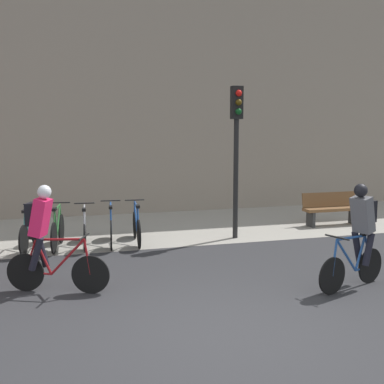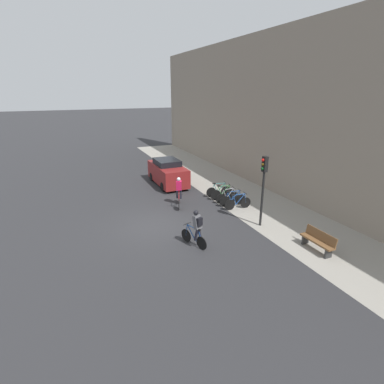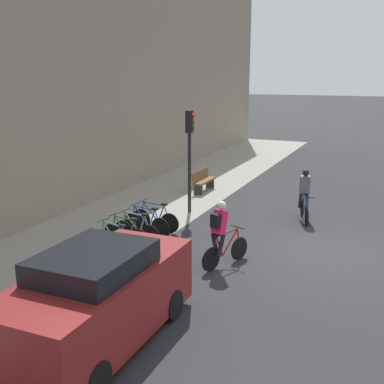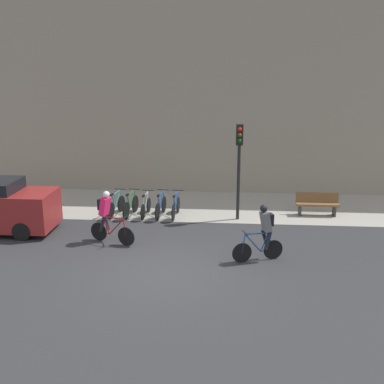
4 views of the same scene
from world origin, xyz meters
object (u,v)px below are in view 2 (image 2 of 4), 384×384
object	(u,v)px
cyclist_pink	(179,190)
traffic_light_pole	(264,179)
parked_bike_2	(228,197)
bench	(318,241)
parked_bike_3	(233,199)
parked_bike_1	(223,193)
cyclist_grey	(196,227)
parked_car	(168,172)
parked_bike_4	(238,203)
parked_bike_0	(219,191)

from	to	relation	value
cyclist_pink	traffic_light_pole	xyz separation A→B (m)	(4.32, 2.78, 1.56)
parked_bike_2	bench	xyz separation A→B (m)	(6.64, 0.62, 0.09)
parked_bike_3	parked_bike_1	bearing A→B (deg)	179.96
cyclist_grey	parked_bike_3	world-z (taller)	cyclist_grey
parked_bike_3	parked_car	distance (m)	6.02
cyclist_grey	parked_bike_4	xyz separation A→B (m)	(-3.08, 4.05, -0.55)
traffic_light_pole	parked_bike_3	bearing A→B (deg)	177.43
parked_bike_2	traffic_light_pole	xyz separation A→B (m)	(3.55, -0.13, 2.12)
cyclist_pink	parked_car	world-z (taller)	parked_car
parked_bike_2	cyclist_pink	bearing A→B (deg)	-104.88
parked_bike_0	parked_bike_2	bearing A→B (deg)	-0.03
parked_bike_1	parked_bike_3	world-z (taller)	parked_bike_1
parked_bike_2	traffic_light_pole	size ratio (longest dim) A/B	0.43
cyclist_grey	traffic_light_pole	xyz separation A→B (m)	(-0.70, 3.91, 1.55)
cyclist_pink	traffic_light_pole	world-z (taller)	traffic_light_pole
parked_car	parked_bike_3	bearing A→B (deg)	20.79
cyclist_grey	bench	size ratio (longest dim) A/B	1.06
traffic_light_pole	parked_bike_4	bearing A→B (deg)	176.81
parked_bike_1	parked_bike_3	bearing A→B (deg)	-0.04
parked_car	parked_bike_2	bearing A→B (deg)	22.97
parked_bike_3	parked_bike_4	world-z (taller)	parked_bike_3
cyclist_grey	parked_bike_2	world-z (taller)	cyclist_grey
parked_bike_0	parked_bike_1	xyz separation A→B (m)	(0.59, 0.00, 0.01)
cyclist_grey	cyclist_pink	bearing A→B (deg)	167.22
parked_bike_4	traffic_light_pole	world-z (taller)	traffic_light_pole
parked_bike_0	parked_bike_4	distance (m)	2.34
parked_bike_1	parked_bike_2	world-z (taller)	parked_bike_1
parked_bike_3	parked_bike_0	bearing A→B (deg)	179.98
parked_bike_1	bench	xyz separation A→B (m)	(7.22, 0.62, 0.07)
parked_bike_0	traffic_light_pole	size ratio (longest dim) A/B	0.44
parked_bike_0	parked_bike_3	xyz separation A→B (m)	(1.76, -0.00, 0.00)
cyclist_pink	parked_bike_0	distance (m)	2.99
parked_bike_1	parked_bike_4	size ratio (longest dim) A/B	0.97
cyclist_grey	parked_bike_1	xyz separation A→B (m)	(-4.84, 4.05, -0.55)
parked_bike_3	parked_bike_4	distance (m)	0.59
parked_bike_0	parked_bike_4	bearing A→B (deg)	-0.02
cyclist_pink	parked_bike_3	distance (m)	3.26
parked_bike_2	bench	size ratio (longest dim) A/B	0.94
cyclist_pink	parked_bike_3	size ratio (longest dim) A/B	1.04
parked_bike_1	parked_bike_2	distance (m)	0.59
cyclist_grey	bench	world-z (taller)	cyclist_grey
bench	parked_car	distance (m)	11.99
parked_bike_1	parked_bike_3	xyz separation A→B (m)	(1.17, -0.00, -0.00)
parked_bike_4	parked_bike_2	bearing A→B (deg)	179.98
traffic_light_pole	parked_bike_2	bearing A→B (deg)	177.86
parked_bike_1	bench	size ratio (longest dim) A/B	0.99
cyclist_grey	parked_bike_2	size ratio (longest dim) A/B	1.12
parked_bike_1	bench	distance (m)	7.25
cyclist_pink	parked_bike_2	bearing A→B (deg)	75.12
parked_bike_0	parked_car	bearing A→B (deg)	-151.07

